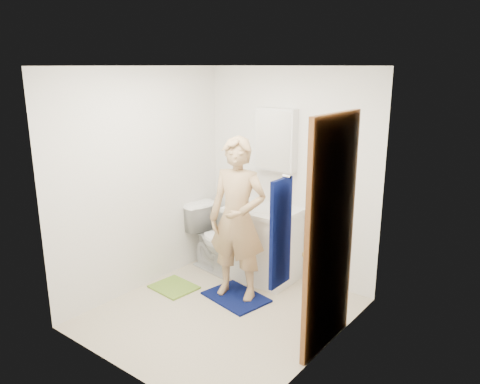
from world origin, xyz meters
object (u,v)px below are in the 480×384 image
(medicine_cabinet, at_px, (276,140))
(towel, at_px, (280,233))
(toothbrush_cup, at_px, (282,205))
(soap_dispenser, at_px, (238,198))
(vanity_cabinet, at_px, (263,245))
(toilet, at_px, (217,239))
(man, at_px, (238,219))

(medicine_cabinet, distance_m, towel, 2.11)
(medicine_cabinet, bearing_deg, towel, -55.39)
(medicine_cabinet, xyz_separation_m, toothbrush_cup, (0.18, -0.10, -0.71))
(soap_dispenser, xyz_separation_m, toothbrush_cup, (0.48, 0.21, -0.05))
(towel, bearing_deg, soap_dispenser, 136.66)
(vanity_cabinet, relative_size, towel, 1.00)
(vanity_cabinet, bearing_deg, toothbrush_cup, 34.45)
(medicine_cabinet, height_order, toothbrush_cup, medicine_cabinet)
(vanity_cabinet, relative_size, toothbrush_cup, 7.29)
(toilet, height_order, man, man)
(soap_dispenser, relative_size, toothbrush_cup, 1.66)
(toilet, relative_size, soap_dispenser, 4.35)
(vanity_cabinet, height_order, toilet, vanity_cabinet)
(medicine_cabinet, xyz_separation_m, toilet, (-0.56, -0.39, -1.20))
(toilet, relative_size, man, 0.46)
(towel, xyz_separation_m, man, (-1.12, 0.94, -0.37))
(toothbrush_cup, bearing_deg, toilet, -159.20)
(vanity_cabinet, xyz_separation_m, toilet, (-0.56, -0.16, -0.00))
(toothbrush_cup, relative_size, man, 0.06)
(soap_dispenser, bearing_deg, towel, -43.34)
(vanity_cabinet, height_order, medicine_cabinet, medicine_cabinet)
(toilet, xyz_separation_m, soap_dispenser, (0.26, 0.07, 0.55))
(towel, bearing_deg, man, 140.18)
(man, bearing_deg, soap_dispenser, 113.99)
(soap_dispenser, height_order, man, man)
(toothbrush_cup, xyz_separation_m, man, (-0.12, -0.67, -0.02))
(soap_dispenser, bearing_deg, toilet, -164.68)
(medicine_cabinet, xyz_separation_m, man, (0.06, -0.77, -0.72))
(towel, distance_m, soap_dispenser, 2.06)
(medicine_cabinet, relative_size, man, 0.41)
(towel, height_order, soap_dispenser, towel)
(vanity_cabinet, height_order, toothbrush_cup, toothbrush_cup)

